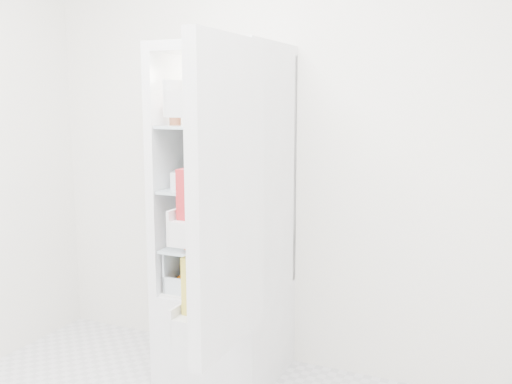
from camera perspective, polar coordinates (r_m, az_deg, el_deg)
The scene contains 21 objects.
room_walls at distance 1.89m, azimuth -15.15°, elevation 11.21°, with size 3.02×3.02×2.61m.
refrigerator at distance 3.16m, azimuth -2.77°, elevation -6.42°, with size 0.60×0.60×1.80m.
shelf_low at distance 3.09m, azimuth -3.31°, elevation -5.36°, with size 0.49×0.53×0.01m, color #AFC3CD.
shelf_mid at distance 3.02m, azimuth -3.37°, elevation 0.33°, with size 0.49×0.53×0.01m, color #AFC3CD.
shelf_top at distance 2.99m, azimuth -3.43°, elevation 6.59°, with size 0.49×0.53×0.01m, color #AFC3CD.
crisper_left at distance 3.18m, azimuth -5.27°, elevation -7.39°, with size 0.23×0.46×0.22m, color silver, non-canonical shape.
crisper_right at distance 3.07m, azimuth -1.25°, elevation -7.96°, with size 0.23×0.46×0.22m, color silver, non-canonical shape.
condiment_jars at distance 2.93m, azimuth -4.59°, elevation 7.50°, with size 0.46×0.32×0.08m.
squeeze_bottle at distance 2.97m, azimuth 0.98°, elevation 8.66°, with size 0.06×0.06×0.20m, color white.
tub_white at distance 3.02m, azimuth -7.04°, elevation 1.25°, with size 0.14×0.14×0.09m, color white.
tub_cream at distance 3.04m, azimuth -3.91°, elevation 1.15°, with size 0.11×0.11×0.07m, color beige.
tin_red at distance 2.83m, azimuth -3.37°, elevation 0.45°, with size 0.08×0.08×0.06m, color red.
foil_tray at distance 3.22m, azimuth -3.24°, elevation 1.36°, with size 0.15×0.12×0.04m, color silver.
tub_green at distance 3.08m, azimuth -1.90°, elevation 1.35°, with size 0.09×0.13×0.08m, color #449751.
red_cabbage at distance 3.04m, azimuth -0.34°, elevation -3.82°, with size 0.17×0.17×0.17m, color #541D57.
bell_pepper at distance 2.92m, azimuth -6.43°, elevation -5.04°, with size 0.10×0.10×0.10m, color red.
mushroom_bowl at distance 3.11m, azimuth -4.67°, elevation -4.46°, with size 0.15×0.15×0.07m, color #88B9CB.
salad_bag at distance 2.89m, azimuth -1.36°, elevation -5.21°, with size 0.10×0.10×0.10m, color #BDE3AA.
citrus_pile at distance 3.16m, azimuth -5.64°, elevation -7.93°, with size 0.20×0.31×0.16m.
veg_pile at distance 3.08m, azimuth -1.17°, elevation -8.82°, with size 0.16×0.30×0.10m.
fridge_door at distance 2.38m, azimuth -3.37°, elevation -1.07°, with size 0.17×0.60×1.30m.
Camera 1 is at (1.19, -1.46, 1.51)m, focal length 40.00 mm.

